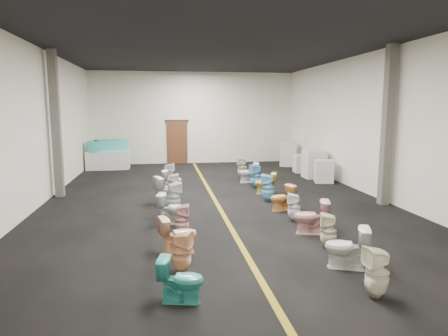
{
  "coord_description": "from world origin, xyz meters",
  "views": [
    {
      "loc": [
        -1.53,
        -11.94,
        2.78
      ],
      "look_at": [
        0.47,
        1.0,
        0.78
      ],
      "focal_mm": 32.0,
      "sensor_mm": 36.0,
      "label": 1
    }
  ],
  "objects": [
    {
      "name": "appliance_crate_a",
      "position": [
        4.4,
        2.0,
        0.42
      ],
      "size": [
        0.79,
        0.79,
        0.84
      ],
      "primitive_type": "cube",
      "rotation": [
        0.0,
        0.0,
        -0.25
      ],
      "color": "silver",
      "rests_on": "floor"
    },
    {
      "name": "toilet_left_1",
      "position": [
        -1.25,
        -5.46,
        0.36
      ],
      "size": [
        0.43,
        0.43,
        0.72
      ],
      "primitive_type": "imported",
      "rotation": [
        0.0,
        0.0,
        1.15
      ],
      "color": "#F5B789",
      "rests_on": "floor"
    },
    {
      "name": "door_frame",
      "position": [
        -0.8,
        7.95,
        2.12
      ],
      "size": [
        1.15,
        0.08,
        0.1
      ],
      "primitive_type": "cube",
      "color": "#331C11",
      "rests_on": "back_door"
    },
    {
      "name": "toilet_right_7",
      "position": [
        1.73,
        0.35,
        0.35
      ],
      "size": [
        0.78,
        0.61,
        0.7
      ],
      "primitive_type": "imported",
      "rotation": [
        0.0,
        0.0,
        -1.92
      ],
      "color": "#E0C04D",
      "rests_on": "floor"
    },
    {
      "name": "toilet_right_9",
      "position": [
        1.61,
        2.36,
        0.38
      ],
      "size": [
        0.77,
        0.47,
        0.75
      ],
      "primitive_type": "imported",
      "rotation": [
        0.0,
        0.0,
        -1.65
      ],
      "color": "silver",
      "rests_on": "floor"
    },
    {
      "name": "column_right",
      "position": [
        4.75,
        -1.5,
        2.25
      ],
      "size": [
        0.25,
        0.25,
        4.5
      ],
      "primitive_type": "cube",
      "color": "#59544C",
      "rests_on": "floor"
    },
    {
      "name": "toilet_right_2",
      "position": [
        1.68,
        -4.74,
        0.36
      ],
      "size": [
        0.42,
        0.41,
        0.72
      ],
      "primitive_type": "imported",
      "rotation": [
        0.0,
        0.0,
        -1.91
      ],
      "color": "beige",
      "rests_on": "floor"
    },
    {
      "name": "toilet_left_2",
      "position": [
        -1.27,
        -4.56,
        0.37
      ],
      "size": [
        0.79,
        0.56,
        0.73
      ],
      "primitive_type": "imported",
      "rotation": [
        0.0,
        0.0,
        1.79
      ],
      "color": "#FAB98E",
      "rests_on": "floor"
    },
    {
      "name": "appliance_crate_d",
      "position": [
        4.4,
        6.27,
        0.55
      ],
      "size": [
        0.98,
        0.98,
        1.09
      ],
      "primitive_type": "cube",
      "rotation": [
        0.0,
        0.0,
        -0.36
      ],
      "color": "silver",
      "rests_on": "floor"
    },
    {
      "name": "toilet_right_3",
      "position": [
        1.68,
        -3.79,
        0.39
      ],
      "size": [
        0.84,
        0.61,
        0.77
      ],
      "primitive_type": "imported",
      "rotation": [
        0.0,
        0.0,
        -1.83
      ],
      "color": "#D79A97",
      "rests_on": "floor"
    },
    {
      "name": "floor",
      "position": [
        0.0,
        0.0,
        0.0
      ],
      "size": [
        16.0,
        16.0,
        0.0
      ],
      "primitive_type": "plane",
      "color": "black",
      "rests_on": "ground"
    },
    {
      "name": "toilet_left_6",
      "position": [
        -1.38,
        -0.44,
        0.4
      ],
      "size": [
        0.9,
        0.71,
        0.81
      ],
      "primitive_type": "imported",
      "rotation": [
        0.0,
        0.0,
        1.95
      ],
      "color": "white",
      "rests_on": "floor"
    },
    {
      "name": "toilet_right_0",
      "position": [
        1.54,
        -6.8,
        0.38
      ],
      "size": [
        0.36,
        0.35,
        0.77
      ],
      "primitive_type": "imported",
      "rotation": [
        0.0,
        0.0,
        -1.55
      ],
      "color": "beige",
      "rests_on": "floor"
    },
    {
      "name": "toilet_left_5",
      "position": [
        -1.26,
        -1.39,
        0.4
      ],
      "size": [
        0.47,
        0.47,
        0.8
      ],
      "primitive_type": "imported",
      "rotation": [
        0.0,
        0.0,
        1.92
      ],
      "color": "silver",
      "rests_on": "floor"
    },
    {
      "name": "toilet_right_8",
      "position": [
        1.64,
        1.32,
        0.42
      ],
      "size": [
        0.44,
        0.43,
        0.84
      ],
      "primitive_type": "imported",
      "rotation": [
        0.0,
        0.0,
        -1.42
      ],
      "color": "#74B5E1",
      "rests_on": "floor"
    },
    {
      "name": "aisle_stripe",
      "position": [
        0.0,
        0.0,
        0.0
      ],
      "size": [
        0.12,
        15.6,
        0.01
      ],
      "primitive_type": "cube",
      "color": "olive",
      "rests_on": "floor"
    },
    {
      "name": "toilet_left_7",
      "position": [
        -1.21,
        0.52,
        0.36
      ],
      "size": [
        0.33,
        0.32,
        0.71
      ],
      "primitive_type": "imported",
      "rotation": [
        0.0,
        0.0,
        1.57
      ],
      "color": "silver",
      "rests_on": "floor"
    },
    {
      "name": "toilet_right_6",
      "position": [
        1.55,
        -0.64,
        0.41
      ],
      "size": [
        0.49,
        0.49,
        0.82
      ],
      "primitive_type": "imported",
      "rotation": [
        0.0,
        0.0,
        -1.96
      ],
      "color": "#7CCAEF",
      "rests_on": "floor"
    },
    {
      "name": "toilet_left_3",
      "position": [
        -1.15,
        -3.45,
        0.34
      ],
      "size": [
        0.35,
        0.34,
        0.69
      ],
      "primitive_type": "imported",
      "rotation": [
        0.0,
        0.0,
        1.47
      ],
      "color": "#DA9A9F",
      "rests_on": "floor"
    },
    {
      "name": "toilet_right_5",
      "position": [
        1.65,
        -1.73,
        0.35
      ],
      "size": [
        0.76,
        0.55,
        0.69
      ],
      "primitive_type": "imported",
      "rotation": [
        0.0,
        0.0,
        -1.3
      ],
      "color": "#E09747",
      "rests_on": "floor"
    },
    {
      "name": "appliance_crate_c",
      "position": [
        4.4,
        4.35,
        0.38
      ],
      "size": [
        0.73,
        0.73,
        0.76
      ],
      "primitive_type": "cube",
      "rotation": [
        0.0,
        0.0,
        -0.09
      ],
      "color": "silver",
      "rests_on": "floor"
    },
    {
      "name": "wall_left",
      "position": [
        -5.0,
        0.0,
        2.25
      ],
      "size": [
        0.0,
        16.0,
        16.0
      ],
      "primitive_type": "plane",
      "rotation": [
        1.57,
        0.0,
        1.57
      ],
      "color": "silver",
      "rests_on": "ground"
    },
    {
      "name": "toilet_left_8",
      "position": [
        -1.23,
        1.51,
        0.33
      ],
      "size": [
        0.73,
        0.53,
        0.67
      ],
      "primitive_type": "imported",
      "rotation": [
        0.0,
        0.0,
        1.31
      ],
      "color": "white",
      "rests_on": "floor"
    },
    {
      "name": "wall_front",
      "position": [
        0.0,
        -8.0,
        2.25
      ],
      "size": [
        10.0,
        0.0,
        10.0
      ],
      "primitive_type": "plane",
      "rotation": [
        -1.57,
        0.0,
        0.0
      ],
      "color": "silver",
      "rests_on": "ground"
    },
    {
      "name": "toilet_left_0",
      "position": [
        -1.31,
        -6.5,
        0.33
      ],
      "size": [
        0.71,
        0.5,
        0.66
      ],
      "primitive_type": "imported",
      "rotation": [
        0.0,
        0.0,
        1.35
      ],
      "color": "teal",
      "rests_on": "floor"
    },
    {
      "name": "toilet_right_4",
      "position": [
        1.64,
        -2.76,
        0.35
      ],
      "size": [
        0.38,
        0.37,
        0.69
      ],
      "primitive_type": "imported",
      "rotation": [
        0.0,
        0.0,
        -1.78
      ],
      "color": "white",
      "rests_on": "floor"
    },
    {
      "name": "bathtub",
      "position": [
        -3.98,
        6.6,
        1.07
      ],
      "size": [
        1.79,
        1.05,
        0.55
      ],
      "rotation": [
        0.0,
        0.0,
        0.33
      ],
      "color": "#3DB1B1",
      "rests_on": "display_table"
    },
    {
      "name": "display_table",
      "position": [
        -3.98,
        6.6,
        0.42
      ],
      "size": [
        1.89,
        0.97,
        0.83
      ],
      "primitive_type": "cube",
      "rotation": [
        0.0,
        0.0,
        0.01
      ],
      "color": "silver",
      "rests_on": "floor"
    },
    {
      "name": "wall_right",
      "position": [
        5.0,
        0.0,
        2.25
      ],
      "size": [
        0.0,
        16.0,
        16.0
      ],
      "primitive_type": "plane",
      "rotation": [
        1.57,
        0.0,
        -1.57
      ],
      "color": "silver",
      "rests_on": "ground"
    },
    {
      "name": "toilet_right_1",
      "position": [
        1.59,
        -5.72,
        0.38
      ],
      "size": [
        0.84,
        0.66,
        0.75
      ],
      "primitive_type": "imported",
      "rotation": [
        0.0,
        0.0,
        -1.94
      ],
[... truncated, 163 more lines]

